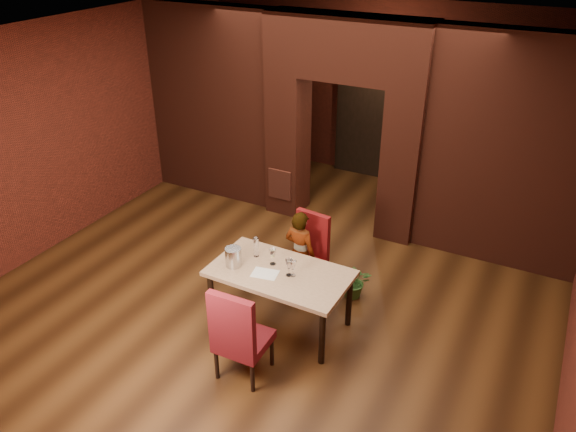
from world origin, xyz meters
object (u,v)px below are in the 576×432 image
(chair_near, at_px, (243,330))
(wine_glass_b, at_px, (289,268))
(chair_far, at_px, (304,255))
(potted_plant, at_px, (355,281))
(person_seated, at_px, (300,253))
(wine_bucket, at_px, (233,257))
(water_bottle, at_px, (256,247))
(dining_table, at_px, (280,298))
(wine_glass_a, at_px, (273,257))
(wine_glass_c, at_px, (293,268))

(chair_near, relative_size, wine_glass_b, 5.38)
(chair_far, relative_size, potted_plant, 2.24)
(chair_near, distance_m, person_seated, 1.61)
(wine_bucket, distance_m, water_bottle, 0.33)
(dining_table, xyz_separation_m, wine_glass_a, (-0.15, 0.10, 0.48))
(potted_plant, bearing_deg, chair_far, -166.88)
(wine_glass_c, xyz_separation_m, potted_plant, (0.42, 0.94, -0.62))
(person_seated, height_order, potted_plant, person_seated)
(person_seated, xyz_separation_m, potted_plant, (0.68, 0.23, -0.36))
(chair_near, relative_size, water_bottle, 4.28)
(wine_bucket, relative_size, potted_plant, 0.50)
(wine_glass_a, bearing_deg, wine_bucket, -148.72)
(person_seated, xyz_separation_m, wine_bucket, (-0.45, -0.85, 0.29))
(person_seated, height_order, wine_glass_a, person_seated)
(person_seated, bearing_deg, chair_near, 100.39)
(wine_bucket, bearing_deg, wine_glass_c, 11.01)
(chair_far, distance_m, potted_plant, 0.73)
(wine_bucket, bearing_deg, wine_glass_a, 31.28)
(wine_glass_c, bearing_deg, wine_glass_b, -157.68)
(dining_table, xyz_separation_m, potted_plant, (0.59, 0.93, -0.15))
(wine_glass_a, height_order, potted_plant, wine_glass_a)
(chair_near, bearing_deg, dining_table, -88.93)
(wine_glass_b, xyz_separation_m, wine_glass_c, (0.04, 0.02, -0.01))
(dining_table, height_order, wine_glass_c, wine_glass_c)
(wine_glass_b, height_order, wine_bucket, wine_bucket)
(dining_table, distance_m, wine_bucket, 0.75)
(wine_glass_c, bearing_deg, water_bottle, 164.49)
(wine_glass_a, relative_size, potted_plant, 0.44)
(potted_plant, bearing_deg, chair_near, -106.61)
(wine_glass_b, relative_size, potted_plant, 0.45)
(wine_bucket, bearing_deg, wine_glass_b, 10.25)
(wine_bucket, distance_m, potted_plant, 1.69)
(dining_table, height_order, person_seated, person_seated)
(chair_far, relative_size, wine_bucket, 4.50)
(chair_far, bearing_deg, chair_near, -79.74)
(chair_far, height_order, person_seated, person_seated)
(wine_bucket, bearing_deg, dining_table, 14.84)
(wine_bucket, height_order, water_bottle, water_bottle)
(chair_far, height_order, wine_bucket, chair_far)
(wine_glass_a, xyz_separation_m, potted_plant, (0.74, 0.84, -0.63))
(wine_glass_b, xyz_separation_m, water_bottle, (-0.54, 0.18, 0.03))
(dining_table, relative_size, person_seated, 1.38)
(person_seated, bearing_deg, dining_table, 102.96)
(chair_far, height_order, chair_near, chair_near)
(dining_table, xyz_separation_m, wine_bucket, (-0.54, -0.14, 0.50))
(potted_plant, bearing_deg, wine_glass_c, -113.93)
(dining_table, distance_m, person_seated, 0.74)
(chair_far, xyz_separation_m, person_seated, (-0.03, -0.07, 0.06))
(wine_glass_c, xyz_separation_m, wine_bucket, (-0.71, -0.14, 0.02))
(potted_plant, bearing_deg, dining_table, -122.25)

